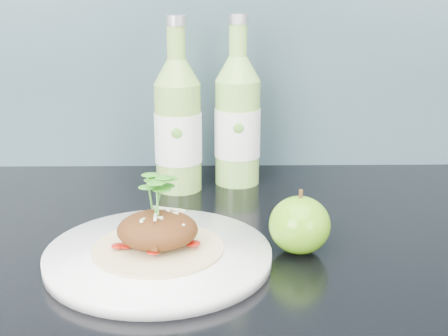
{
  "coord_description": "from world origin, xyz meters",
  "views": [
    {
      "loc": [
        -0.0,
        0.89,
        1.23
      ],
      "look_at": [
        0.01,
        1.64,
        1.0
      ],
      "focal_mm": 50.0,
      "sensor_mm": 36.0,
      "label": 1
    }
  ],
  "objects_px": {
    "green_apple": "(300,225)",
    "cider_bottle_left": "(178,126)",
    "dinner_plate": "(158,256)",
    "cider_bottle_right": "(237,121)"
  },
  "relations": [
    {
      "from": "green_apple",
      "to": "cider_bottle_left",
      "type": "xyz_separation_m",
      "value": [
        -0.16,
        0.24,
        0.07
      ]
    },
    {
      "from": "dinner_plate",
      "to": "cider_bottle_left",
      "type": "relative_size",
      "value": 1.3
    },
    {
      "from": "dinner_plate",
      "to": "green_apple",
      "type": "height_order",
      "value": "green_apple"
    },
    {
      "from": "cider_bottle_right",
      "to": "green_apple",
      "type": "bearing_deg",
      "value": -82.54
    },
    {
      "from": "dinner_plate",
      "to": "cider_bottle_left",
      "type": "bearing_deg",
      "value": 87.75
    },
    {
      "from": "green_apple",
      "to": "cider_bottle_left",
      "type": "distance_m",
      "value": 0.3
    },
    {
      "from": "dinner_plate",
      "to": "cider_bottle_right",
      "type": "distance_m",
      "value": 0.33
    },
    {
      "from": "cider_bottle_left",
      "to": "cider_bottle_right",
      "type": "relative_size",
      "value": 1.0
    },
    {
      "from": "green_apple",
      "to": "cider_bottle_right",
      "type": "xyz_separation_m",
      "value": [
        -0.07,
        0.28,
        0.07
      ]
    },
    {
      "from": "dinner_plate",
      "to": "cider_bottle_right",
      "type": "relative_size",
      "value": 1.3
    }
  ]
}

